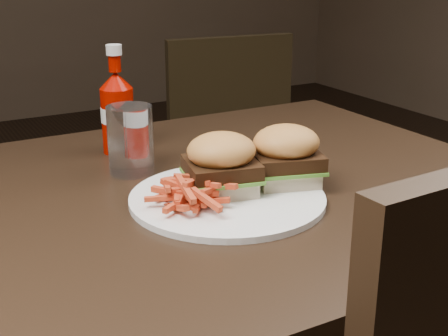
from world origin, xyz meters
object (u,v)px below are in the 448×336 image
dining_table (159,207)px  tumbler (131,141)px  ketchup_bottle (118,120)px  chair_far (209,161)px  plate (227,198)px

dining_table → tumbler: (0.00, 0.12, 0.08)m
dining_table → ketchup_bottle: 0.25m
chair_far → plate: (-0.50, -1.01, 0.33)m
plate → tumbler: bearing=111.9°
plate → tumbler: tumbler is taller
chair_far → ketchup_bottle: 0.97m
chair_far → plate: 1.17m
chair_far → tumbler: bearing=61.3°
dining_table → ketchup_bottle: ketchup_bottle is taller
plate → ketchup_bottle: ketchup_bottle is taller
tumbler → dining_table: bearing=-91.6°
dining_table → chair_far: (0.58, 0.93, -0.30)m
tumbler → chair_far: bearing=54.8°
dining_table → ketchup_bottle: size_ratio=10.01×
chair_far → tumbler: size_ratio=3.44×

